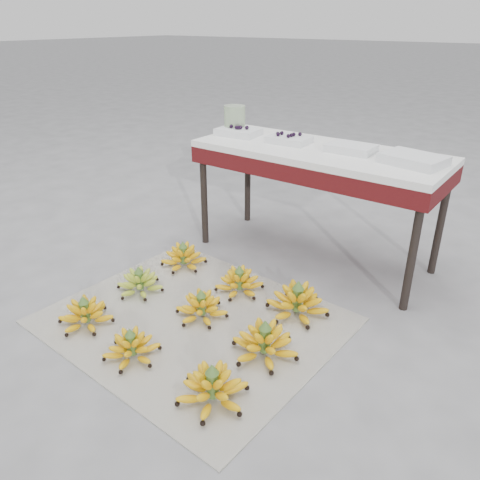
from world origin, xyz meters
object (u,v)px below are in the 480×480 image
Objects in this scene: bunch_back_right at (297,302)px; tray_far_right at (413,159)px; vendor_table at (318,162)px; bunch_back_center at (239,282)px; bunch_mid_left at (140,283)px; bunch_front_right at (213,388)px; tray_left at (289,139)px; bunch_front_left at (85,315)px; bunch_back_left at (184,257)px; tray_right at (351,148)px; bunch_mid_center at (202,307)px; glass_jar at (235,119)px; newspaper_mat at (193,320)px; bunch_mid_right at (265,343)px; bunch_front_center at (132,347)px; tray_far_left at (238,132)px.

tray_far_right is (0.26, 0.57, 0.60)m from bunch_back_right.
tray_far_right reaches higher than vendor_table.
bunch_mid_left is at bearing -160.71° from bunch_back_center.
bunch_front_right is 1.46m from tray_left.
bunch_front_left is 0.21× the size of vendor_table.
tray_right reaches higher than bunch_back_left.
tray_left is (-0.09, 0.58, 0.61)m from bunch_back_center.
bunch_mid_center is 0.45m from bunch_back_right.
glass_jar is at bearing 149.98° from bunch_back_right.
bunch_mid_left is at bearing -106.95° from bunch_back_left.
bunch_back_right is 0.87m from tray_far_right.
tray_left is 0.75× the size of tray_far_right.
glass_jar is at bearing 116.68° from newspaper_mat.
bunch_back_right is at bearing -53.53° from tray_left.
tray_far_right is at bearing 102.76° from bunch_front_right.
bunch_back_left is at bearing -139.49° from tray_right.
glass_jar reaches higher than bunch_mid_right.
newspaper_mat is 0.52m from bunch_front_right.
tray_far_right is at bearing 9.71° from bunch_back_left.
bunch_back_center is (-0.37, 0.66, -0.00)m from bunch_front_right.
bunch_mid_center is at bearing -96.81° from vendor_table.
tray_left is at bearing 94.71° from newspaper_mat.
vendor_table is 5.70× the size of tray_left.
vendor_table is at bearing 93.98° from bunch_front_center.
bunch_back_center is (0.04, 0.67, 0.00)m from bunch_front_center.
bunch_front_right is at bearing -25.59° from bunch_mid_left.
bunch_mid_right is 1.08m from vendor_table.
newspaper_mat is 0.49m from bunch_front_left.
bunch_front_right is at bearing -56.77° from tray_far_left.
bunch_mid_center is at bearing -124.79° from tray_far_right.
bunch_front_left is at bearing -158.47° from bunch_front_right.
bunch_mid_right is 1.11m from tray_far_right.
tray_far_left reaches higher than bunch_back_center.
vendor_table is at bearing 82.64° from newspaper_mat.
bunch_mid_right is at bearing -48.05° from tray_far_left.
tray_left reaches higher than vendor_table.
bunch_front_left is at bearing -87.88° from tray_far_left.
bunch_front_left is 1.18× the size of tray_right.
bunch_mid_left is (-0.38, 0.03, 0.05)m from newspaper_mat.
bunch_mid_right is 1.06× the size of bunch_back_center.
bunch_back_right reaches higher than bunch_mid_center.
tray_far_left reaches higher than bunch_mid_center.
bunch_front_right reaches higher than bunch_mid_left.
bunch_back_center is at bearing -99.75° from vendor_table.
bunch_mid_center is at bearing -106.62° from tray_right.
newspaper_mat is 7.87× the size of glass_jar.
vendor_table reaches higher than bunch_back_center.
bunch_back_center is at bearing 36.19° from bunch_mid_left.
bunch_back_left is 1.34× the size of tray_left.
bunch_mid_right is (0.40, -0.01, 0.06)m from newspaper_mat.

